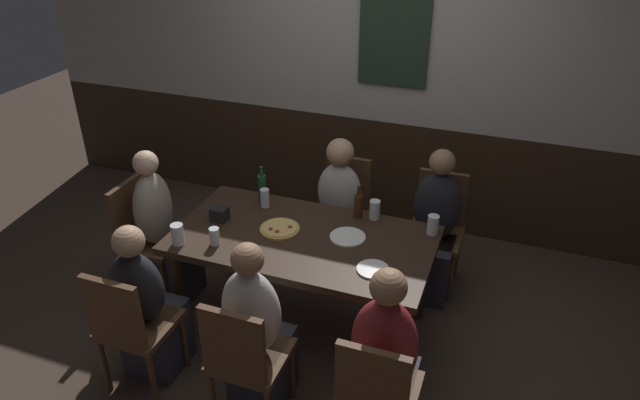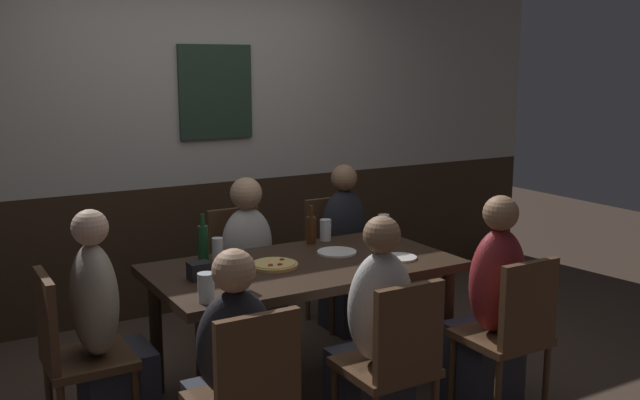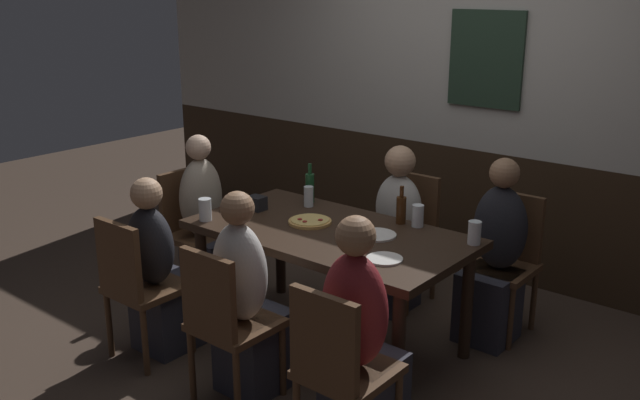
{
  "view_description": "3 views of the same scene",
  "coord_description": "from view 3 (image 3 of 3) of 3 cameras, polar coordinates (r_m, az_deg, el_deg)",
  "views": [
    {
      "loc": [
        1.17,
        -2.85,
        2.74
      ],
      "look_at": [
        0.09,
        0.07,
        0.99
      ],
      "focal_mm": 32.04,
      "sensor_mm": 36.0,
      "label": 1
    },
    {
      "loc": [
        -1.85,
        -3.35,
        1.83
      ],
      "look_at": [
        0.14,
        0.05,
        1.08
      ],
      "focal_mm": 40.23,
      "sensor_mm": 36.0,
      "label": 2
    },
    {
      "loc": [
        2.45,
        -3.09,
        2.14
      ],
      "look_at": [
        -0.12,
        0.06,
        0.89
      ],
      "focal_mm": 39.66,
      "sensor_mm": 36.0,
      "label": 3
    }
  ],
  "objects": [
    {
      "name": "chair_mid_far",
      "position": [
        4.93,
        7.01,
        -2.47
      ],
      "size": [
        0.4,
        0.4,
        0.88
      ],
      "color": "#513521",
      "rests_on": "ground_plane"
    },
    {
      "name": "wall_back",
      "position": [
        5.4,
        11.86,
        7.84
      ],
      "size": [
        6.4,
        0.13,
        2.6
      ],
      "color": "#332316",
      "rests_on": "ground_plane"
    },
    {
      "name": "chair_right_near",
      "position": [
        3.26,
        1.5,
        -13.18
      ],
      "size": [
        0.4,
        0.4,
        0.88
      ],
      "color": "#513521",
      "rests_on": "ground_plane"
    },
    {
      "name": "condiment_caddy",
      "position": [
        4.55,
        -5.12,
        -0.25
      ],
      "size": [
        0.11,
        0.09,
        0.09
      ],
      "primitive_type": "cube",
      "color": "black",
      "rests_on": "dining_table"
    },
    {
      "name": "chair_mid_near",
      "position": [
        3.7,
        -7.68,
        -9.44
      ],
      "size": [
        0.4,
        0.4,
        0.88
      ],
      "color": "#513521",
      "rests_on": "ground_plane"
    },
    {
      "name": "pint_glass_pale",
      "position": [
        4.04,
        12.35,
        -2.71
      ],
      "size": [
        0.07,
        0.07,
        0.13
      ],
      "color": "silver",
      "rests_on": "dining_table"
    },
    {
      "name": "highball_clear",
      "position": [
        4.39,
        -9.24,
        -0.88
      ],
      "size": [
        0.08,
        0.08,
        0.14
      ],
      "color": "silver",
      "rests_on": "dining_table"
    },
    {
      "name": "person_mid_near",
      "position": [
        3.8,
        -5.87,
        -8.85
      ],
      "size": [
        0.34,
        0.37,
        1.15
      ],
      "color": "#2D2D38",
      "rests_on": "ground_plane"
    },
    {
      "name": "dining_table",
      "position": [
        4.21,
        0.78,
        -3.47
      ],
      "size": [
        1.67,
        0.89,
        0.74
      ],
      "color": "black",
      "rests_on": "ground_plane"
    },
    {
      "name": "person_right_far",
      "position": [
        4.48,
        13.87,
        -5.13
      ],
      "size": [
        0.34,
        0.37,
        1.15
      ],
      "color": "#2D2D38",
      "rests_on": "ground_plane"
    },
    {
      "name": "beer_glass_tall",
      "position": [
        4.6,
        -0.92,
        0.19
      ],
      "size": [
        0.06,
        0.06,
        0.13
      ],
      "color": "silver",
      "rests_on": "dining_table"
    },
    {
      "name": "person_left_near",
      "position": [
        4.32,
        -12.81,
        -6.25
      ],
      "size": [
        0.34,
        0.37,
        1.09
      ],
      "color": "#2D2D38",
      "rests_on": "ground_plane"
    },
    {
      "name": "person_head_west",
      "position": [
        4.98,
        -9.1,
        -2.5
      ],
      "size": [
        0.37,
        0.34,
        1.16
      ],
      "color": "#2D2D38",
      "rests_on": "ground_plane"
    },
    {
      "name": "plate_white_small",
      "position": [
        3.75,
        5.23,
        -4.76
      ],
      "size": [
        0.19,
        0.19,
        0.01
      ],
      "primitive_type": "cylinder",
      "color": "white",
      "rests_on": "dining_table"
    },
    {
      "name": "person_mid_far",
      "position": [
        4.81,
        5.96,
        -3.23
      ],
      "size": [
        0.34,
        0.37,
        1.12
      ],
      "color": "#2D2D38",
      "rests_on": "ground_plane"
    },
    {
      "name": "chair_left_near",
      "position": [
        4.22,
        -14.6,
        -6.39
      ],
      "size": [
        0.4,
        0.4,
        0.88
      ],
      "color": "#513521",
      "rests_on": "ground_plane"
    },
    {
      "name": "beer_bottle_brown",
      "position": [
        4.3,
        6.56,
        -0.73
      ],
      "size": [
        0.06,
        0.06,
        0.24
      ],
      "color": "#42230F",
      "rests_on": "dining_table"
    },
    {
      "name": "chair_right_far",
      "position": [
        4.61,
        14.76,
        -4.35
      ],
      "size": [
        0.4,
        0.4,
        0.88
      ],
      "color": "#513521",
      "rests_on": "ground_plane"
    },
    {
      "name": "plate_white_large",
      "position": [
        4.1,
        4.58,
        -2.82
      ],
      "size": [
        0.23,
        0.23,
        0.01
      ],
      "primitive_type": "cylinder",
      "color": "white",
      "rests_on": "dining_table"
    },
    {
      "name": "beer_bottle_green",
      "position": [
        4.68,
        -0.83,
        1.06
      ],
      "size": [
        0.06,
        0.06,
        0.26
      ],
      "color": "#194723",
      "rests_on": "dining_table"
    },
    {
      "name": "pizza",
      "position": [
        4.3,
        -0.81,
        -1.73
      ],
      "size": [
        0.26,
        0.26,
        0.03
      ],
      "color": "tan",
      "rests_on": "dining_table"
    },
    {
      "name": "tumbler_water",
      "position": [
        4.29,
        -6.54,
        -1.32
      ],
      "size": [
        0.06,
        0.06,
        0.12
      ],
      "color": "silver",
      "rests_on": "dining_table"
    },
    {
      "name": "person_right_near",
      "position": [
        3.37,
        3.22,
        -12.14
      ],
      "size": [
        0.34,
        0.37,
        1.17
      ],
      "color": "#2D2D38",
      "rests_on": "ground_plane"
    },
    {
      "name": "pint_glass_stout",
      "position": [
        4.26,
        7.88,
        -1.38
      ],
      "size": [
        0.07,
        0.07,
        0.13
      ],
      "color": "silver",
      "rests_on": "dining_table"
    },
    {
      "name": "chair_head_west",
      "position": [
        5.09,
        -10.33,
        -1.99
      ],
      "size": [
        0.4,
        0.4,
        0.88
      ],
      "color": "#513521",
      "rests_on": "ground_plane"
    },
    {
      "name": "ground_plane",
      "position": [
        4.49,
        0.75,
        -11.36
      ],
      "size": [
        12.0,
        12.0,
        0.0
      ],
      "primitive_type": "plane",
      "color": "#423328"
    }
  ]
}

